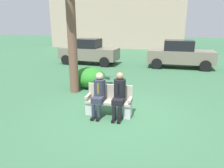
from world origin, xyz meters
TOP-DOWN VIEW (x-y plane):
  - ground_plane at (0.00, 0.00)m, footprint 80.00×80.00m
  - park_bench at (-0.29, -0.03)m, footprint 1.36×0.44m
  - seated_man_left at (-0.57, -0.15)m, footprint 0.34×0.72m
  - seated_man_right at (0.03, -0.15)m, footprint 0.34×0.72m
  - shrub_near_bench at (-1.81, 2.48)m, footprint 1.37×1.26m
  - parked_car_near at (-3.70, 7.61)m, footprint 4.00×1.94m
  - parked_car_far at (2.19, 7.72)m, footprint 3.92×1.75m

SIDE VIEW (x-z plane):
  - ground_plane at x=0.00m, z-range 0.00..0.00m
  - park_bench at x=-0.29m, z-range -0.05..0.85m
  - shrub_near_bench at x=-1.81m, z-range 0.00..0.86m
  - seated_man_left at x=-0.57m, z-range 0.08..1.35m
  - seated_man_right at x=0.03m, z-range 0.08..1.39m
  - parked_car_near at x=-3.70m, z-range 0.00..1.68m
  - parked_car_far at x=2.19m, z-range 0.00..1.68m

